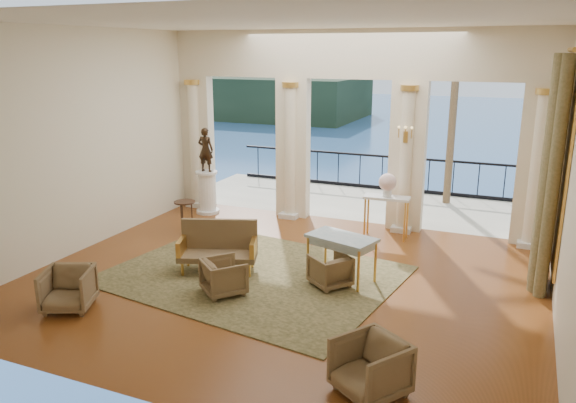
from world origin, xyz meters
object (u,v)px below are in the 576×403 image
at_px(armchair_b, 370,365).
at_px(console_table, 387,204).
at_px(pedestal, 207,193).
at_px(statue, 206,150).
at_px(side_table, 185,206).
at_px(armchair_d, 224,275).
at_px(game_table, 342,241).
at_px(armchair_a, 68,287).
at_px(armchair_c, 330,269).
at_px(settee, 218,246).

relative_size(armchair_b, console_table, 0.77).
bearing_deg(console_table, pedestal, 174.67).
height_order(statue, side_table, statue).
height_order(armchair_d, game_table, game_table).
height_order(game_table, side_table, game_table).
relative_size(armchair_b, side_table, 1.02).
distance_m(armchair_b, armchair_d, 3.57).
distance_m(armchair_d, game_table, 2.18).
relative_size(armchair_a, side_table, 0.99).
bearing_deg(pedestal, armchair_d, -55.94).
bearing_deg(armchair_c, armchair_b, 65.23).
distance_m(armchair_c, armchair_d, 1.87).
bearing_deg(settee, armchair_d, -75.66).
bearing_deg(armchair_d, armchair_a, 76.70).
relative_size(settee, pedestal, 1.45).
relative_size(armchair_d, pedestal, 0.63).
bearing_deg(armchair_d, pedestal, -15.85).
bearing_deg(armchair_d, armchair_b, -171.09).
height_order(armchair_a, side_table, side_table).
relative_size(armchair_a, armchair_d, 1.11).
xyz_separation_m(armchair_d, pedestal, (-2.82, 4.17, 0.18)).
distance_m(armchair_b, settee, 4.58).
relative_size(armchair_b, pedestal, 0.72).
distance_m(armchair_d, pedestal, 5.04).
bearing_deg(console_table, armchair_c, -98.51).
distance_m(settee, game_table, 2.33).
distance_m(armchair_c, settee, 2.19).
bearing_deg(statue, console_table, 173.84).
bearing_deg(armchair_a, settee, 35.67).
distance_m(armchair_a, armchair_d, 2.50).
xyz_separation_m(settee, pedestal, (-2.21, 3.28, 0.05)).
relative_size(armchair_c, settee, 0.41).
relative_size(armchair_a, armchair_b, 0.97).
distance_m(pedestal, console_table, 4.67).
bearing_deg(game_table, armchair_b, -49.43).
distance_m(console_table, side_table, 4.49).
bearing_deg(console_table, game_table, -97.28).
relative_size(armchair_b, armchair_d, 1.15).
bearing_deg(armchair_d, console_table, -74.59).
height_order(armchair_b, game_table, game_table).
height_order(armchair_c, console_table, console_table).
bearing_deg(armchair_c, armchair_a, -17.18).
bearing_deg(armchair_a, armchair_d, 12.64).
height_order(settee, pedestal, pedestal).
xyz_separation_m(armchair_a, side_table, (-0.38, 3.98, 0.28)).
bearing_deg(pedestal, statue, 90.00).
distance_m(settee, console_table, 3.97).
bearing_deg(side_table, armchair_a, -84.61).
relative_size(console_table, side_table, 1.33).
xyz_separation_m(game_table, pedestal, (-4.47, 2.81, -0.22)).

